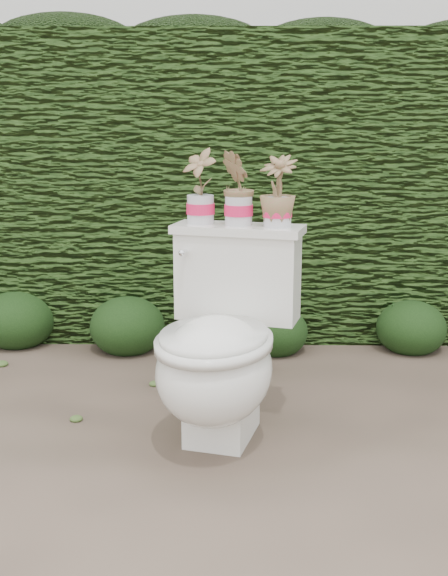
{
  "coord_description": "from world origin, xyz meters",
  "views": [
    {
      "loc": [
        0.15,
        -2.54,
        1.19
      ],
      "look_at": [
        0.12,
        0.11,
        0.55
      ],
      "focal_mm": 45.0,
      "sensor_mm": 36.0,
      "label": 1
    }
  ],
  "objects_px": {
    "potted_plant_left": "(200,188)",
    "potted_plant_right": "(278,193)",
    "potted_plant_center": "(239,190)",
    "toilet": "(221,349)"
  },
  "relations": [
    {
      "from": "potted_plant_left",
      "to": "potted_plant_center",
      "type": "height_order",
      "value": "potted_plant_left"
    },
    {
      "from": "potted_plant_left",
      "to": "potted_plant_center",
      "type": "bearing_deg",
      "value": 25.57
    },
    {
      "from": "potted_plant_center",
      "to": "potted_plant_right",
      "type": "bearing_deg",
      "value": 73.23
    },
    {
      "from": "potted_plant_left",
      "to": "potted_plant_right",
      "type": "bearing_deg",
      "value": 25.57
    },
    {
      "from": "potted_plant_left",
      "to": "potted_plant_right",
      "type": "relative_size",
      "value": 1.09
    },
    {
      "from": "potted_plant_left",
      "to": "potted_plant_right",
      "type": "height_order",
      "value": "potted_plant_left"
    },
    {
      "from": "toilet",
      "to": "potted_plant_right",
      "type": "distance_m",
      "value": 0.62
    },
    {
      "from": "toilet",
      "to": "potted_plant_center",
      "type": "xyz_separation_m",
      "value": [
        0.06,
        0.23,
        0.55
      ]
    },
    {
      "from": "potted_plant_right",
      "to": "toilet",
      "type": "bearing_deg",
      "value": -114.31
    },
    {
      "from": "potted_plant_right",
      "to": "potted_plant_center",
      "type": "bearing_deg",
      "value": -171.74
    }
  ]
}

